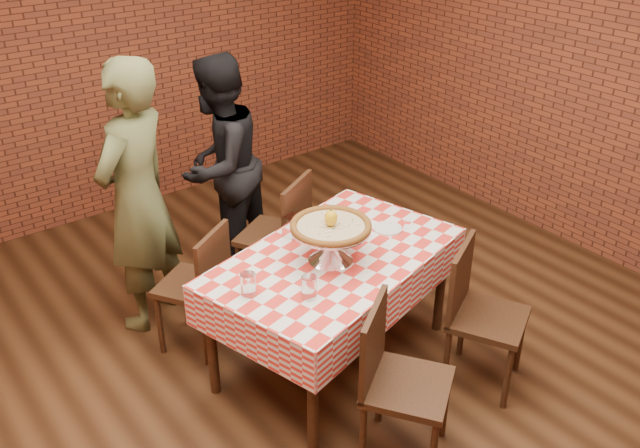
% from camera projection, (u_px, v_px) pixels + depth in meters
% --- Properties ---
extents(ground, '(6.00, 6.00, 0.00)m').
position_uv_depth(ground, '(317.00, 398.00, 4.02)').
color(ground, black).
rests_on(ground, ground).
extents(back_wall, '(5.50, 0.00, 5.50)m').
position_uv_depth(back_wall, '(87.00, 47.00, 5.41)').
color(back_wall, brown).
rests_on(back_wall, ground).
extents(table, '(1.67, 1.25, 0.75)m').
position_uv_depth(table, '(333.00, 309.00, 4.16)').
color(table, '#3F2618').
rests_on(table, ground).
extents(tablecloth, '(1.72, 1.29, 0.26)m').
position_uv_depth(tablecloth, '(334.00, 274.00, 4.04)').
color(tablecloth, red).
rests_on(tablecloth, table).
extents(pizza_stand, '(0.63, 0.63, 0.21)m').
position_uv_depth(pizza_stand, '(331.00, 244.00, 3.89)').
color(pizza_stand, silver).
rests_on(pizza_stand, tablecloth).
extents(pizza, '(0.62, 0.62, 0.03)m').
position_uv_depth(pizza, '(331.00, 227.00, 3.84)').
color(pizza, '#C6B188').
rests_on(pizza, pizza_stand).
extents(lemon, '(0.10, 0.10, 0.10)m').
position_uv_depth(lemon, '(331.00, 218.00, 3.81)').
color(lemon, yellow).
rests_on(lemon, pizza).
extents(water_glass_left, '(0.10, 0.10, 0.13)m').
position_uv_depth(water_glass_left, '(309.00, 287.00, 3.58)').
color(water_glass_left, white).
rests_on(water_glass_left, tablecloth).
extents(water_glass_right, '(0.10, 0.10, 0.13)m').
position_uv_depth(water_glass_right, '(248.00, 284.00, 3.60)').
color(water_glass_right, white).
rests_on(water_glass_right, tablecloth).
extents(side_plate, '(0.22, 0.22, 0.01)m').
position_uv_depth(side_plate, '(388.00, 229.00, 4.24)').
color(side_plate, white).
rests_on(side_plate, tablecloth).
extents(sweetener_packet_a, '(0.06, 0.05, 0.00)m').
position_uv_depth(sweetener_packet_a, '(407.00, 226.00, 4.28)').
color(sweetener_packet_a, white).
rests_on(sweetener_packet_a, tablecloth).
extents(sweetener_packet_b, '(0.06, 0.06, 0.00)m').
position_uv_depth(sweetener_packet_b, '(407.00, 220.00, 4.36)').
color(sweetener_packet_b, white).
rests_on(sweetener_packet_b, tablecloth).
extents(condiment_caddy, '(0.11, 0.10, 0.14)m').
position_uv_depth(condiment_caddy, '(292.00, 226.00, 4.15)').
color(condiment_caddy, silver).
rests_on(condiment_caddy, tablecloth).
extents(chair_near_left, '(0.58, 0.58, 0.90)m').
position_uv_depth(chair_near_left, '(408.00, 387.00, 3.46)').
color(chair_near_left, '#3F2618').
rests_on(chair_near_left, ground).
extents(chair_near_right, '(0.56, 0.56, 0.89)m').
position_uv_depth(chair_near_right, '(488.00, 319.00, 3.95)').
color(chair_near_right, '#3F2618').
rests_on(chair_near_right, ground).
extents(chair_far_left, '(0.52, 0.52, 0.86)m').
position_uv_depth(chair_far_left, '(192.00, 288.00, 4.27)').
color(chair_far_left, '#3F2618').
rests_on(chair_far_left, ground).
extents(chair_far_right, '(0.58, 0.58, 0.91)m').
position_uv_depth(chair_far_right, '(273.00, 235.00, 4.80)').
color(chair_far_right, '#3F2618').
rests_on(chair_far_right, ground).
extents(diner_olive, '(0.79, 0.71, 1.80)m').
position_uv_depth(diner_olive, '(137.00, 198.00, 4.30)').
color(diner_olive, '#4F5530').
rests_on(diner_olive, ground).
extents(diner_black, '(0.99, 0.92, 1.62)m').
position_uv_depth(diner_black, '(220.00, 165.00, 4.98)').
color(diner_black, black).
rests_on(diner_black, ground).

